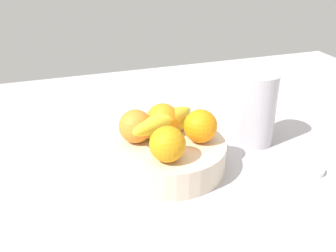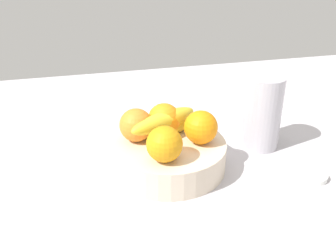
{
  "view_description": "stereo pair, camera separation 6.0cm",
  "coord_description": "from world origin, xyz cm",
  "px_view_note": "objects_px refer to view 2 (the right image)",
  "views": [
    {
      "loc": [
        -26.28,
        -67.31,
        46.23
      ],
      "look_at": [
        -3.01,
        1.47,
        10.16
      ],
      "focal_mm": 41.49,
      "sensor_mm": 36.0,
      "label": 1
    },
    {
      "loc": [
        -20.56,
        -68.98,
        46.23
      ],
      "look_at": [
        -3.01,
        1.47,
        10.16
      ],
      "focal_mm": 41.49,
      "sensor_mm": 36.0,
      "label": 2
    }
  ],
  "objects_px": {
    "orange_back_left": "(136,125)",
    "fruit_bowl": "(168,155)",
    "orange_front_left": "(165,144)",
    "orange_front_right": "(202,128)",
    "orange_center": "(164,119)",
    "thermos_tumbler": "(262,112)",
    "jar_lid": "(312,176)",
    "banana_bunch": "(164,124)"
  },
  "relations": [
    {
      "from": "orange_back_left",
      "to": "jar_lid",
      "type": "distance_m",
      "value": 0.39
    },
    {
      "from": "orange_back_left",
      "to": "banana_bunch",
      "type": "distance_m",
      "value": 0.06
    },
    {
      "from": "orange_back_left",
      "to": "fruit_bowl",
      "type": "bearing_deg",
      "value": -24.67
    },
    {
      "from": "banana_bunch",
      "to": "thermos_tumbler",
      "type": "xyz_separation_m",
      "value": [
        0.24,
        0.01,
        -0.0
      ]
    },
    {
      "from": "thermos_tumbler",
      "to": "jar_lid",
      "type": "relative_size",
      "value": 2.78
    },
    {
      "from": "thermos_tumbler",
      "to": "banana_bunch",
      "type": "bearing_deg",
      "value": -177.1
    },
    {
      "from": "jar_lid",
      "to": "orange_back_left",
      "type": "bearing_deg",
      "value": 157.57
    },
    {
      "from": "orange_back_left",
      "to": "jar_lid",
      "type": "bearing_deg",
      "value": -22.43
    },
    {
      "from": "orange_front_left",
      "to": "orange_back_left",
      "type": "distance_m",
      "value": 0.1
    },
    {
      "from": "fruit_bowl",
      "to": "orange_front_right",
      "type": "bearing_deg",
      "value": -16.02
    },
    {
      "from": "orange_front_left",
      "to": "banana_bunch",
      "type": "distance_m",
      "value": 0.1
    },
    {
      "from": "orange_center",
      "to": "orange_back_left",
      "type": "relative_size",
      "value": 1.0
    },
    {
      "from": "orange_front_left",
      "to": "thermos_tumbler",
      "type": "xyz_separation_m",
      "value": [
        0.26,
        0.11,
        -0.01
      ]
    },
    {
      "from": "fruit_bowl",
      "to": "orange_front_left",
      "type": "xyz_separation_m",
      "value": [
        -0.02,
        -0.07,
        0.07
      ]
    },
    {
      "from": "orange_back_left",
      "to": "thermos_tumbler",
      "type": "relative_size",
      "value": 0.41
    },
    {
      "from": "orange_center",
      "to": "thermos_tumbler",
      "type": "bearing_deg",
      "value": 0.34
    },
    {
      "from": "fruit_bowl",
      "to": "orange_back_left",
      "type": "bearing_deg",
      "value": 155.33
    },
    {
      "from": "fruit_bowl",
      "to": "orange_center",
      "type": "relative_size",
      "value": 3.48
    },
    {
      "from": "orange_front_left",
      "to": "orange_center",
      "type": "bearing_deg",
      "value": 76.94
    },
    {
      "from": "orange_front_left",
      "to": "orange_front_right",
      "type": "xyz_separation_m",
      "value": [
        0.09,
        0.05,
        0.0
      ]
    },
    {
      "from": "orange_front_right",
      "to": "orange_back_left",
      "type": "height_order",
      "value": "same"
    },
    {
      "from": "fruit_bowl",
      "to": "jar_lid",
      "type": "relative_size",
      "value": 3.95
    },
    {
      "from": "orange_front_right",
      "to": "orange_center",
      "type": "height_order",
      "value": "same"
    },
    {
      "from": "fruit_bowl",
      "to": "banana_bunch",
      "type": "xyz_separation_m",
      "value": [
        -0.0,
        0.03,
        0.06
      ]
    },
    {
      "from": "orange_back_left",
      "to": "thermos_tumbler",
      "type": "xyz_separation_m",
      "value": [
        0.3,
        0.01,
        -0.01
      ]
    },
    {
      "from": "fruit_bowl",
      "to": "jar_lid",
      "type": "height_order",
      "value": "fruit_bowl"
    },
    {
      "from": "banana_bunch",
      "to": "jar_lid",
      "type": "distance_m",
      "value": 0.33
    },
    {
      "from": "orange_center",
      "to": "orange_back_left",
      "type": "height_order",
      "value": "same"
    },
    {
      "from": "thermos_tumbler",
      "to": "fruit_bowl",
      "type": "bearing_deg",
      "value": -169.8
    },
    {
      "from": "jar_lid",
      "to": "fruit_bowl",
      "type": "bearing_deg",
      "value": 158.07
    },
    {
      "from": "orange_front_right",
      "to": "thermos_tumbler",
      "type": "bearing_deg",
      "value": 20.02
    },
    {
      "from": "orange_front_left",
      "to": "orange_front_right",
      "type": "distance_m",
      "value": 0.1
    },
    {
      "from": "orange_front_left",
      "to": "jar_lid",
      "type": "xyz_separation_m",
      "value": [
        0.31,
        -0.05,
        -0.09
      ]
    },
    {
      "from": "orange_back_left",
      "to": "orange_front_left",
      "type": "bearing_deg",
      "value": -67.8
    },
    {
      "from": "jar_lid",
      "to": "orange_front_right",
      "type": "bearing_deg",
      "value": 156.32
    },
    {
      "from": "banana_bunch",
      "to": "thermos_tumbler",
      "type": "distance_m",
      "value": 0.24
    },
    {
      "from": "orange_back_left",
      "to": "banana_bunch",
      "type": "relative_size",
      "value": 0.41
    },
    {
      "from": "fruit_bowl",
      "to": "orange_back_left",
      "type": "height_order",
      "value": "orange_back_left"
    },
    {
      "from": "orange_front_right",
      "to": "orange_front_left",
      "type": "bearing_deg",
      "value": -152.44
    },
    {
      "from": "orange_front_left",
      "to": "fruit_bowl",
      "type": "bearing_deg",
      "value": 70.55
    },
    {
      "from": "banana_bunch",
      "to": "orange_center",
      "type": "bearing_deg",
      "value": 76.03
    },
    {
      "from": "orange_center",
      "to": "jar_lid",
      "type": "relative_size",
      "value": 1.14
    }
  ]
}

